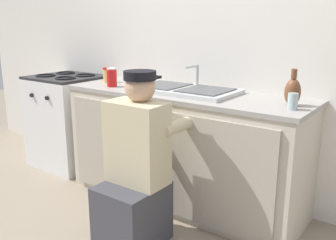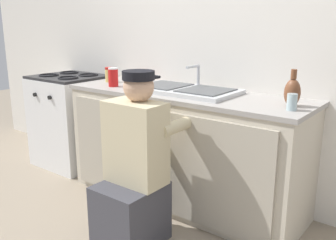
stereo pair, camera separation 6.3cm
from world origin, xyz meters
name	(u,v)px [view 1 (the left image)]	position (x,y,z in m)	size (l,w,h in m)	color
ground_plane	(160,214)	(0.00, 0.00, 0.00)	(12.00, 12.00, 0.00)	gray
back_wall	(209,40)	(0.00, 0.65, 1.25)	(6.00, 0.10, 2.50)	silver
counter_cabinet	(182,150)	(0.00, 0.29, 0.42)	(1.88, 0.62, 0.85)	beige
countertop	(184,94)	(0.00, 0.30, 0.86)	(1.92, 0.62, 0.03)	#9E9993
sink_double_basin	(184,89)	(0.00, 0.30, 0.90)	(0.80, 0.44, 0.19)	silver
stove_range	(69,121)	(-1.36, 0.30, 0.45)	(0.65, 0.62, 0.90)	white
plumber_person	(136,174)	(0.08, -0.36, 0.46)	(0.42, 0.61, 1.10)	#3F3F47
water_glass	(293,101)	(0.85, 0.19, 0.93)	(0.06, 0.06, 0.10)	#ADC6CC
soda_cup_red	(112,77)	(-0.61, 0.16, 0.96)	(0.08, 0.08, 0.15)	red
vase_decorative	(293,91)	(0.81, 0.30, 0.97)	(0.10, 0.10, 0.23)	brown
spice_bottle_red	(140,76)	(-0.57, 0.47, 0.93)	(0.04, 0.04, 0.10)	red
condiment_jar	(107,75)	(-0.81, 0.31, 0.94)	(0.07, 0.07, 0.13)	#DBB760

